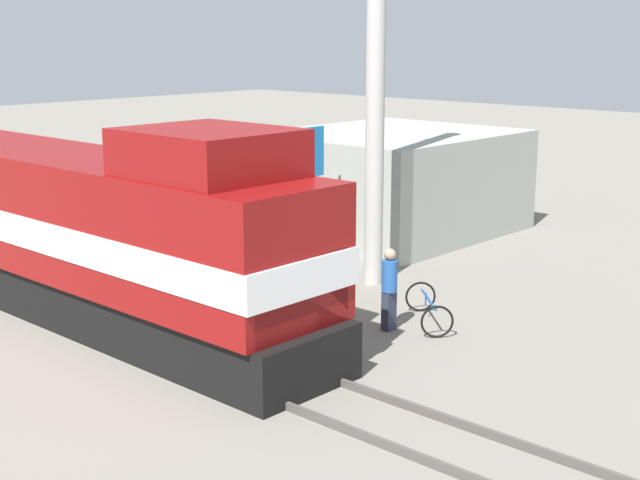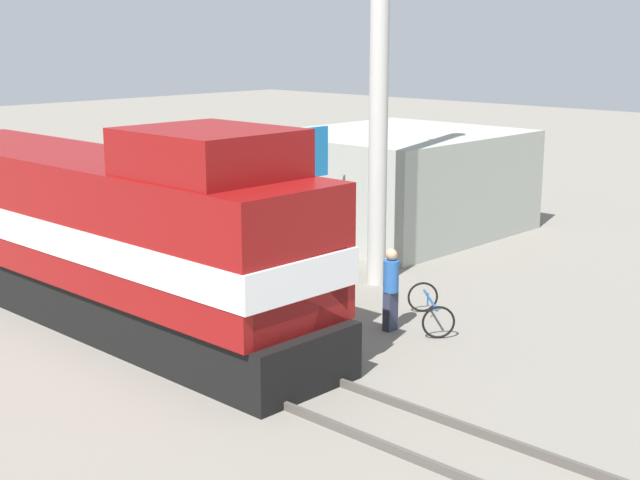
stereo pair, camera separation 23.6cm
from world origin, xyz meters
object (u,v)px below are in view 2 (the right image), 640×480
(locomotive, at_px, (104,233))
(billboard_sign, at_px, (296,164))
(person_bystander, at_px, (391,286))
(bicycle, at_px, (430,309))
(vendor_umbrella, at_px, (280,211))
(utility_pole, at_px, (380,48))

(locomotive, xyz_separation_m, billboard_sign, (5.83, -0.22, 0.97))
(person_bystander, xyz_separation_m, bicycle, (0.92, -0.40, -0.64))
(person_bystander, distance_m, bicycle, 1.19)
(vendor_umbrella, xyz_separation_m, person_bystander, (0.18, -3.28, -1.23))
(locomotive, distance_m, utility_pole, 8.00)
(locomotive, relative_size, utility_pole, 1.16)
(locomotive, xyz_separation_m, person_bystander, (3.82, -5.14, -1.00))
(locomotive, height_order, billboard_sign, locomotive)
(locomotive, distance_m, vendor_umbrella, 4.10)
(billboard_sign, bearing_deg, vendor_umbrella, -143.03)
(vendor_umbrella, bearing_deg, locomotive, 152.84)
(locomotive, relative_size, billboard_sign, 3.55)
(locomotive, distance_m, bicycle, 7.47)
(person_bystander, bearing_deg, locomotive, 126.61)
(person_bystander, relative_size, bicycle, 0.97)
(vendor_umbrella, bearing_deg, utility_pole, -12.78)
(billboard_sign, xyz_separation_m, bicycle, (-1.09, -5.32, -2.61))
(utility_pole, height_order, bicycle, utility_pole)
(utility_pole, xyz_separation_m, bicycle, (-1.73, -3.03, -5.62))
(vendor_umbrella, distance_m, bicycle, 4.27)
(utility_pole, distance_m, bicycle, 6.61)
(billboard_sign, bearing_deg, bicycle, -101.54)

